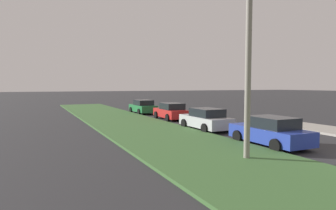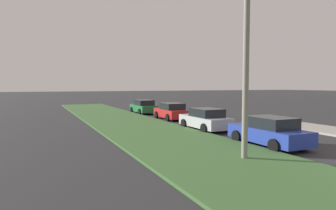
% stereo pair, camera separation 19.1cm
% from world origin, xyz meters
% --- Properties ---
extents(grass_median, '(60.00, 6.00, 0.12)m').
position_xyz_m(grass_median, '(10.00, 6.41, 0.06)').
color(grass_median, '#3D6633').
rests_on(grass_median, ground).
extents(parked_car_blue, '(4.32, 2.05, 1.47)m').
position_xyz_m(parked_car_blue, '(4.50, 2.50, 0.72)').
color(parked_car_blue, '#23389E').
rests_on(parked_car_blue, ground).
extents(parked_car_silver, '(4.31, 2.03, 1.47)m').
position_xyz_m(parked_car_silver, '(10.34, 2.57, 0.72)').
color(parked_car_silver, '#B2B5BA').
rests_on(parked_car_silver, ground).
extents(parked_car_red, '(4.36, 2.13, 1.47)m').
position_xyz_m(parked_car_red, '(16.86, 2.02, 0.72)').
color(parked_car_red, red).
rests_on(parked_car_red, ground).
extents(parked_car_green, '(4.30, 2.03, 1.47)m').
position_xyz_m(parked_car_green, '(23.14, 2.38, 0.72)').
color(parked_car_green, '#1E6B38').
rests_on(parked_car_green, ground).
extents(streetlight, '(0.38, 2.87, 7.50)m').
position_xyz_m(streetlight, '(2.69, 5.17, 4.39)').
color(streetlight, gray).
rests_on(streetlight, ground).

